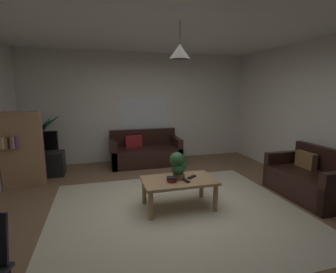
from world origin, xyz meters
The scene contains 20 objects.
floor centered at (0.00, 0.00, -0.01)m, with size 5.60×5.71×0.02m, color brown.
rug centered at (0.00, -0.20, 0.00)m, with size 3.64×3.14×0.01m, color beige.
wall_back centered at (0.00, 2.88, 1.35)m, with size 5.72×0.06×2.70m, color silver.
wall_right centered at (2.83, 0.00, 1.35)m, with size 0.06×5.71×2.70m, color silver.
ceiling centered at (0.00, 0.00, 2.71)m, with size 5.60×5.71×0.02m, color white.
window_pane centered at (0.08, 2.85, 1.14)m, with size 1.19×0.01×0.94m, color white.
couch_under_window centered at (0.00, 2.39, 0.28)m, with size 1.65×0.81×0.82m.
couch_right_side centered at (2.33, -0.26, 0.28)m, with size 0.81×1.34×0.82m.
coffee_table centered at (0.07, -0.06, 0.38)m, with size 1.09×0.64×0.45m.
book_on_table_0 centered at (-0.06, -0.13, 0.46)m, with size 0.12×0.09×0.02m, color #B22D2D.
book_on_table_1 centered at (-0.06, -0.13, 0.49)m, with size 0.11×0.09×0.03m, color #B22D2D.
book_on_table_2 centered at (-0.07, -0.13, 0.51)m, with size 0.14×0.11×0.03m, color black.
remote_on_table_0 centered at (0.15, -0.16, 0.46)m, with size 0.05×0.16×0.02m, color black.
remote_on_table_1 centered at (0.29, -0.03, 0.46)m, with size 0.05×0.16×0.02m, color black.
potted_plant_on_table centered at (0.07, -0.01, 0.66)m, with size 0.25×0.23×0.41m.
tv_stand centered at (-2.25, 2.10, 0.25)m, with size 0.90×0.44×0.50m, color black.
tv centered at (-2.25, 2.08, 0.73)m, with size 0.72×0.16×0.45m.
potted_palm_corner centered at (-2.28, 2.61, 0.57)m, with size 0.81×0.85×1.27m.
bookshelf_corner centered at (-2.44, 1.54, 0.71)m, with size 0.70×0.31×1.40m.
pendant_lamp centered at (0.07, -0.06, 2.30)m, with size 0.29×0.29×0.50m.
Camera 1 is at (-1.06, -3.51, 1.76)m, focal length 27.02 mm.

